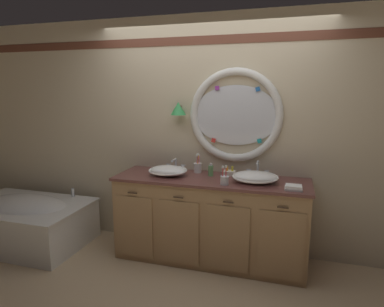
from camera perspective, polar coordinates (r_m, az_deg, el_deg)
ground_plane at (r=3.59m, az=0.57°, el=-19.21°), size 14.00×14.00×0.00m
back_wall_assembly at (r=3.70m, az=3.39°, el=3.38°), size 6.40×0.26×2.60m
vanity_counter at (r=3.59m, az=3.12°, el=-11.19°), size 2.02×0.64×0.90m
bathtub at (r=4.45m, az=-26.89°, el=-10.05°), size 1.47×0.94×0.60m
sink_basin_left at (r=3.54m, az=-4.17°, el=-2.95°), size 0.41×0.41×0.11m
sink_basin_right at (r=3.34m, az=10.84°, el=-3.99°), size 0.46×0.46×0.11m
faucet_set_left at (r=3.76m, az=-2.88°, el=-2.06°), size 0.23×0.15×0.14m
faucet_set_right at (r=3.57m, az=11.26°, el=-2.85°), size 0.24×0.13×0.17m
toothbrush_holder_left at (r=3.66m, az=0.98°, el=-2.35°), size 0.09×0.09×0.22m
toothbrush_holder_right at (r=3.21m, az=5.64°, el=-4.52°), size 0.09×0.09×0.19m
soap_dispenser at (r=3.53m, az=3.26°, el=-2.90°), size 0.05×0.06×0.14m
folded_hand_towel at (r=3.18m, az=17.10°, el=-5.64°), size 0.16×0.13×0.04m
toiletry_basket at (r=3.58m, az=6.51°, el=-3.28°), size 0.13×0.10×0.10m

